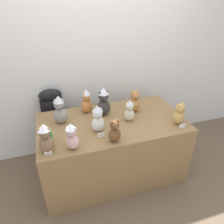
{
  "coord_description": "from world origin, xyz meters",
  "views": [
    {
      "loc": [
        -0.59,
        -1.66,
        2.07
      ],
      "look_at": [
        0.0,
        0.25,
        0.9
      ],
      "focal_mm": 33.94,
      "sensor_mm": 36.0,
      "label": 1
    }
  ],
  "objects_px": {
    "teddy_bear_snow": "(98,119)",
    "teddy_bear_chestnut": "(115,132)",
    "teddy_bear_blush": "(72,137)",
    "party_cup_green": "(48,137)",
    "instrument_case": "(55,123)",
    "teddy_bear_mocha": "(46,139)",
    "teddy_bear_caramel": "(134,102)",
    "teddy_bear_cream": "(129,111)",
    "teddy_bear_charcoal": "(104,102)",
    "display_table": "(112,148)",
    "teddy_bear_ginger": "(87,101)",
    "teddy_bear_honey": "(179,114)",
    "teddy_bear_ash": "(60,110)"
  },
  "relations": [
    {
      "from": "teddy_bear_charcoal",
      "to": "teddy_bear_honey",
      "type": "bearing_deg",
      "value": -33.37
    },
    {
      "from": "teddy_bear_ash",
      "to": "party_cup_green",
      "type": "height_order",
      "value": "teddy_bear_ash"
    },
    {
      "from": "instrument_case",
      "to": "teddy_bear_mocha",
      "type": "relative_size",
      "value": 3.32
    },
    {
      "from": "instrument_case",
      "to": "teddy_bear_ginger",
      "type": "bearing_deg",
      "value": -37.48
    },
    {
      "from": "teddy_bear_caramel",
      "to": "teddy_bear_charcoal",
      "type": "distance_m",
      "value": 0.37
    },
    {
      "from": "teddy_bear_mocha",
      "to": "teddy_bear_blush",
      "type": "height_order",
      "value": "teddy_bear_mocha"
    },
    {
      "from": "teddy_bear_snow",
      "to": "teddy_bear_ash",
      "type": "bearing_deg",
      "value": 127.74
    },
    {
      "from": "teddy_bear_snow",
      "to": "teddy_bear_mocha",
      "type": "distance_m",
      "value": 0.55
    },
    {
      "from": "teddy_bear_caramel",
      "to": "teddy_bear_chestnut",
      "type": "height_order",
      "value": "teddy_bear_caramel"
    },
    {
      "from": "teddy_bear_chestnut",
      "to": "party_cup_green",
      "type": "bearing_deg",
      "value": 155.36
    },
    {
      "from": "teddy_bear_caramel",
      "to": "teddy_bear_cream",
      "type": "distance_m",
      "value": 0.22
    },
    {
      "from": "teddy_bear_snow",
      "to": "teddy_bear_charcoal",
      "type": "bearing_deg",
      "value": 49.74
    },
    {
      "from": "teddy_bear_snow",
      "to": "teddy_bear_chestnut",
      "type": "height_order",
      "value": "teddy_bear_snow"
    },
    {
      "from": "teddy_bear_ginger",
      "to": "teddy_bear_blush",
      "type": "xyz_separation_m",
      "value": [
        -0.26,
        -0.62,
        -0.01
      ]
    },
    {
      "from": "teddy_bear_caramel",
      "to": "teddy_bear_charcoal",
      "type": "xyz_separation_m",
      "value": [
        -0.37,
        0.03,
        0.04
      ]
    },
    {
      "from": "instrument_case",
      "to": "teddy_bear_blush",
      "type": "bearing_deg",
      "value": -82.89
    },
    {
      "from": "display_table",
      "to": "teddy_bear_ginger",
      "type": "height_order",
      "value": "teddy_bear_ginger"
    },
    {
      "from": "teddy_bear_honey",
      "to": "teddy_bear_blush",
      "type": "relative_size",
      "value": 0.91
    },
    {
      "from": "teddy_bear_honey",
      "to": "teddy_bear_blush",
      "type": "distance_m",
      "value": 1.17
    },
    {
      "from": "teddy_bear_caramel",
      "to": "teddy_bear_snow",
      "type": "bearing_deg",
      "value": -161.85
    },
    {
      "from": "teddy_bear_caramel",
      "to": "teddy_bear_cream",
      "type": "xyz_separation_m",
      "value": [
        -0.13,
        -0.17,
        -0.0
      ]
    },
    {
      "from": "teddy_bear_cream",
      "to": "teddy_bear_caramel",
      "type": "bearing_deg",
      "value": 81.87
    },
    {
      "from": "display_table",
      "to": "party_cup_green",
      "type": "height_order",
      "value": "party_cup_green"
    },
    {
      "from": "teddy_bear_honey",
      "to": "teddy_bear_ginger",
      "type": "height_order",
      "value": "teddy_bear_ginger"
    },
    {
      "from": "teddy_bear_mocha",
      "to": "teddy_bear_chestnut",
      "type": "bearing_deg",
      "value": 4.65
    },
    {
      "from": "teddy_bear_blush",
      "to": "party_cup_green",
      "type": "distance_m",
      "value": 0.28
    },
    {
      "from": "display_table",
      "to": "teddy_bear_caramel",
      "type": "bearing_deg",
      "value": 22.41
    },
    {
      "from": "display_table",
      "to": "teddy_bear_charcoal",
      "type": "relative_size",
      "value": 4.74
    },
    {
      "from": "teddy_bear_ginger",
      "to": "teddy_bear_chestnut",
      "type": "relative_size",
      "value": 1.24
    },
    {
      "from": "teddy_bear_caramel",
      "to": "party_cup_green",
      "type": "relative_size",
      "value": 2.52
    },
    {
      "from": "teddy_bear_snow",
      "to": "teddy_bear_caramel",
      "type": "bearing_deg",
      "value": 12.82
    },
    {
      "from": "teddy_bear_ash",
      "to": "teddy_bear_blush",
      "type": "height_order",
      "value": "teddy_bear_ash"
    },
    {
      "from": "display_table",
      "to": "teddy_bear_blush",
      "type": "relative_size",
      "value": 5.92
    },
    {
      "from": "teddy_bear_ginger",
      "to": "teddy_bear_chestnut",
      "type": "bearing_deg",
      "value": -109.47
    },
    {
      "from": "teddy_bear_chestnut",
      "to": "party_cup_green",
      "type": "distance_m",
      "value": 0.64
    },
    {
      "from": "teddy_bear_ash",
      "to": "teddy_bear_charcoal",
      "type": "bearing_deg",
      "value": 16.31
    },
    {
      "from": "teddy_bear_ash",
      "to": "teddy_bear_charcoal",
      "type": "distance_m",
      "value": 0.5
    },
    {
      "from": "teddy_bear_caramel",
      "to": "instrument_case",
      "type": "bearing_deg",
      "value": 145.95
    },
    {
      "from": "teddy_bear_caramel",
      "to": "party_cup_green",
      "type": "height_order",
      "value": "teddy_bear_caramel"
    },
    {
      "from": "instrument_case",
      "to": "teddy_bear_honey",
      "type": "xyz_separation_m",
      "value": [
        1.3,
        -0.83,
        0.39
      ]
    },
    {
      "from": "display_table",
      "to": "teddy_bear_blush",
      "type": "height_order",
      "value": "teddy_bear_blush"
    },
    {
      "from": "teddy_bear_snow",
      "to": "teddy_bear_caramel",
      "type": "height_order",
      "value": "teddy_bear_snow"
    },
    {
      "from": "teddy_bear_caramel",
      "to": "teddy_bear_mocha",
      "type": "bearing_deg",
      "value": -165.82
    },
    {
      "from": "instrument_case",
      "to": "teddy_bear_caramel",
      "type": "xyz_separation_m",
      "value": [
        0.94,
        -0.44,
        0.4
      ]
    },
    {
      "from": "instrument_case",
      "to": "teddy_bear_ash",
      "type": "bearing_deg",
      "value": -81.09
    },
    {
      "from": "teddy_bear_mocha",
      "to": "teddy_bear_chestnut",
      "type": "distance_m",
      "value": 0.63
    },
    {
      "from": "teddy_bear_ash",
      "to": "teddy_bear_mocha",
      "type": "bearing_deg",
      "value": -96.9
    },
    {
      "from": "teddy_bear_ash",
      "to": "teddy_bear_blush",
      "type": "distance_m",
      "value": 0.48
    },
    {
      "from": "display_table",
      "to": "instrument_case",
      "type": "relative_size",
      "value": 1.63
    },
    {
      "from": "party_cup_green",
      "to": "teddy_bear_cream",
      "type": "bearing_deg",
      "value": 7.8
    }
  ]
}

